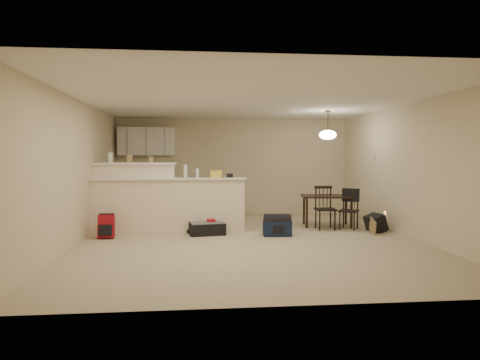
{
  "coord_description": "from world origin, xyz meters",
  "views": [
    {
      "loc": [
        -0.93,
        -7.64,
        1.49
      ],
      "look_at": [
        -0.1,
        0.7,
        1.05
      ],
      "focal_mm": 32.0,
      "sensor_mm": 36.0,
      "label": 1
    }
  ],
  "objects": [
    {
      "name": "small_box",
      "position": [
        -1.86,
        1.12,
        1.45
      ],
      "size": [
        0.08,
        0.06,
        0.12
      ],
      "primitive_type": "cube",
      "color": "olive",
      "rests_on": "breakfast_bar"
    },
    {
      "name": "upper_cabinets",
      "position": [
        -2.2,
        3.32,
        1.9
      ],
      "size": [
        1.4,
        0.34,
        0.7
      ],
      "primitive_type": "cube",
      "color": "white",
      "rests_on": "room"
    },
    {
      "name": "suitcase",
      "position": [
        -0.75,
        0.59,
        0.11
      ],
      "size": [
        0.73,
        0.54,
        0.22
      ],
      "primitive_type": "cube",
      "rotation": [
        0.0,
        0.0,
        0.18
      ],
      "color": "black",
      "rests_on": "ground"
    },
    {
      "name": "thermostat",
      "position": [
        2.98,
        1.55,
        1.5
      ],
      "size": [
        0.02,
        0.12,
        0.12
      ],
      "primitive_type": "cube",
      "color": "beige",
      "rests_on": "room"
    },
    {
      "name": "pouch",
      "position": [
        -0.29,
        0.9,
        1.13
      ],
      "size": [
        0.12,
        0.1,
        0.08
      ],
      "primitive_type": "cube",
      "color": "olive",
      "rests_on": "breakfast_bar"
    },
    {
      "name": "black_daypack",
      "position": [
        2.64,
        0.59,
        0.17
      ],
      "size": [
        0.35,
        0.43,
        0.34
      ],
      "primitive_type": "cube",
      "rotation": [
        0.0,
        0.0,
        1.81
      ],
      "color": "black",
      "rests_on": "ground"
    },
    {
      "name": "bottle_a",
      "position": [
        -1.17,
        0.9,
        1.22
      ],
      "size": [
        0.07,
        0.07,
        0.26
      ],
      "primitive_type": "cylinder",
      "color": "silver",
      "rests_on": "breakfast_bar"
    },
    {
      "name": "kitchen_counter",
      "position": [
        -2.0,
        3.19,
        0.45
      ],
      "size": [
        1.8,
        0.6,
        0.9
      ],
      "primitive_type": "cube",
      "color": "white",
      "rests_on": "ground"
    },
    {
      "name": "red_backpack",
      "position": [
        -2.61,
        0.4,
        0.22
      ],
      "size": [
        0.3,
        0.19,
        0.43
      ],
      "primitive_type": "cube",
      "rotation": [
        0.0,
        0.0,
        0.05
      ],
      "color": "maroon",
      "rests_on": "ground"
    },
    {
      "name": "bottle_b",
      "position": [
        -0.94,
        0.9,
        1.18
      ],
      "size": [
        0.06,
        0.06,
        0.18
      ],
      "primitive_type": "cylinder",
      "color": "silver",
      "rests_on": "breakfast_bar"
    },
    {
      "name": "dining_chair_far",
      "position": [
        2.19,
        0.89,
        0.41
      ],
      "size": [
        0.49,
        0.49,
        0.83
      ],
      "primitive_type": null,
      "rotation": [
        0.0,
        0.0,
        -0.59
      ],
      "color": "black",
      "rests_on": "ground"
    },
    {
      "name": "jar",
      "position": [
        -2.67,
        1.12,
        1.49
      ],
      "size": [
        0.1,
        0.1,
        0.2
      ],
      "primitive_type": "cylinder",
      "color": "silver",
      "rests_on": "breakfast_bar"
    },
    {
      "name": "cardboard_sheet",
      "position": [
        2.48,
        0.37,
        0.14
      ],
      "size": [
        0.05,
        0.37,
        0.28
      ],
      "primitive_type": "cube",
      "rotation": [
        0.0,
        0.0,
        1.48
      ],
      "color": "olive",
      "rests_on": "ground"
    },
    {
      "name": "navy_duffel",
      "position": [
        0.58,
        0.33,
        0.14
      ],
      "size": [
        0.54,
        0.31,
        0.29
      ],
      "primitive_type": "cube",
      "rotation": [
        0.0,
        0.0,
        -0.04
      ],
      "color": "#121F39",
      "rests_on": "ground"
    },
    {
      "name": "breakfast_bar",
      "position": [
        -1.76,
        0.98,
        0.61
      ],
      "size": [
        3.08,
        0.58,
        1.39
      ],
      "color": "#F3E1C5",
      "rests_on": "ground"
    },
    {
      "name": "dining_chair_near",
      "position": [
        1.7,
        0.94,
        0.45
      ],
      "size": [
        0.39,
        0.37,
        0.9
      ],
      "primitive_type": null,
      "rotation": [
        0.0,
        0.0,
        -0.0
      ],
      "color": "black",
      "rests_on": "ground"
    },
    {
      "name": "cereal_box",
      "position": [
        -2.29,
        1.12,
        1.47
      ],
      "size": [
        0.1,
        0.07,
        0.16
      ],
      "primitive_type": "cube",
      "color": "olive",
      "rests_on": "breakfast_bar"
    },
    {
      "name": "bag_lump",
      "position": [
        -0.56,
        0.9,
        1.16
      ],
      "size": [
        0.22,
        0.18,
        0.14
      ],
      "primitive_type": "cube",
      "color": "olive",
      "rests_on": "breakfast_bar"
    },
    {
      "name": "pendant_lamp",
      "position": [
        1.86,
        1.35,
        1.99
      ],
      "size": [
        0.36,
        0.36,
        0.62
      ],
      "color": "brown",
      "rests_on": "room"
    },
    {
      "name": "dining_table",
      "position": [
        1.86,
        1.35,
        0.59
      ],
      "size": [
        1.17,
        0.86,
        0.67
      ],
      "rotation": [
        0.0,
        0.0,
        -0.14
      ],
      "color": "black",
      "rests_on": "ground"
    },
    {
      "name": "room",
      "position": [
        0.0,
        0.0,
        1.25
      ],
      "size": [
        7.0,
        7.02,
        2.5
      ],
      "color": "#B4A88A",
      "rests_on": "ground"
    }
  ]
}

